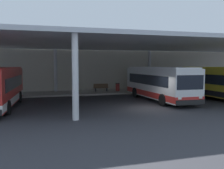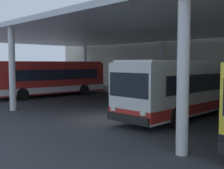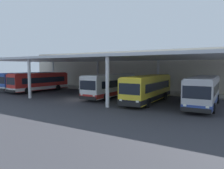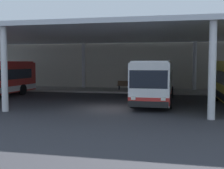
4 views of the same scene
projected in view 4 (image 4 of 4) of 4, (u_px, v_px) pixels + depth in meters
name	position (u px, v px, depth m)	size (l,w,h in m)	color
ground_plane	(110.00, 109.00, 19.66)	(200.00, 200.00, 0.00)	#333338
platform_kerb	(134.00, 91.00, 31.10)	(42.00, 4.50, 0.18)	#A39E93
station_building_facade	(139.00, 58.00, 34.01)	(48.00, 1.60, 7.16)	beige
canopy_shelter	(124.00, 35.00, 24.63)	(40.00, 17.00, 5.55)	silver
bus_middle_bay	(155.00, 81.00, 22.78)	(2.75, 10.54, 3.17)	white
bench_waiting	(126.00, 85.00, 31.33)	(1.80, 0.45, 0.92)	brown
trash_bin	(145.00, 85.00, 30.72)	(0.52, 0.52, 0.98)	maroon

